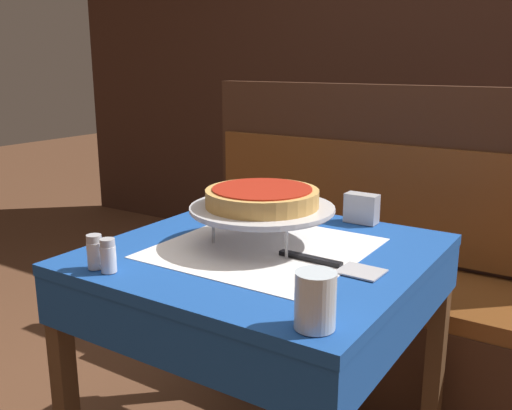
% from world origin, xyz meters
% --- Properties ---
extents(dining_table_front, '(0.83, 0.83, 0.76)m').
position_xyz_m(dining_table_front, '(0.00, 0.00, 0.66)').
color(dining_table_front, '#194799').
rests_on(dining_table_front, ground_plane).
extents(dining_table_rear, '(0.71, 0.71, 0.76)m').
position_xyz_m(dining_table_rear, '(0.31, 1.63, 0.63)').
color(dining_table_rear, red).
rests_on(dining_table_rear, ground_plane).
extents(booth_bench, '(1.61, 0.50, 1.15)m').
position_xyz_m(booth_bench, '(-0.00, 0.77, 0.33)').
color(booth_bench, '#3D2316').
rests_on(booth_bench, ground_plane).
extents(back_wall_panel, '(6.00, 0.04, 2.40)m').
position_xyz_m(back_wall_panel, '(0.00, 2.12, 1.20)').
color(back_wall_panel, '#3D2319').
rests_on(back_wall_panel, ground_plane).
extents(pizza_pan_stand, '(0.39, 0.39, 0.11)m').
position_xyz_m(pizza_pan_stand, '(-0.02, 0.03, 0.86)').
color(pizza_pan_stand, '#ADADB2').
rests_on(pizza_pan_stand, dining_table_front).
extents(deep_dish_pizza, '(0.30, 0.30, 0.05)m').
position_xyz_m(deep_dish_pizza, '(-0.02, 0.03, 0.89)').
color(deep_dish_pizza, tan).
rests_on(deep_dish_pizza, pizza_pan_stand).
extents(pizza_server, '(0.28, 0.09, 0.01)m').
position_xyz_m(pizza_server, '(0.22, -0.03, 0.76)').
color(pizza_server, '#BCBCC1').
rests_on(pizza_server, dining_table_front).
extents(water_glass_near, '(0.08, 0.08, 0.11)m').
position_xyz_m(water_glass_near, '(0.33, -0.34, 0.81)').
color(water_glass_near, silver).
rests_on(water_glass_near, dining_table_front).
extents(salt_shaker, '(0.04, 0.04, 0.08)m').
position_xyz_m(salt_shaker, '(-0.26, -0.35, 0.80)').
color(salt_shaker, silver).
rests_on(salt_shaker, dining_table_front).
extents(pepper_shaker, '(0.04, 0.04, 0.08)m').
position_xyz_m(pepper_shaker, '(-0.21, -0.35, 0.80)').
color(pepper_shaker, silver).
rests_on(pepper_shaker, dining_table_front).
extents(napkin_holder, '(0.10, 0.05, 0.09)m').
position_xyz_m(napkin_holder, '(0.12, 0.37, 0.80)').
color(napkin_holder, '#B2B2B7').
rests_on(napkin_holder, dining_table_front).
extents(condiment_caddy, '(0.14, 0.14, 0.14)m').
position_xyz_m(condiment_caddy, '(0.26, 1.63, 0.79)').
color(condiment_caddy, black).
rests_on(condiment_caddy, dining_table_rear).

